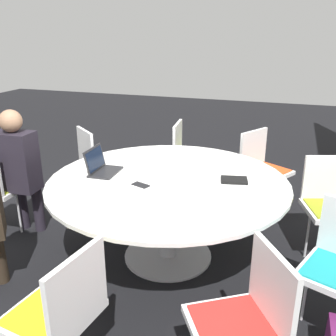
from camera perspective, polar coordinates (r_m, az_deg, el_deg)
ground_plane at (r=3.37m, az=0.00°, el=-13.23°), size 16.00×16.00×0.00m
conference_table at (r=3.08m, az=0.00°, el=-3.67°), size 1.95×1.95×0.72m
chair_2 at (r=2.12m, az=-16.12°, el=-19.76°), size 0.50×0.48×0.87m
chair_3 at (r=2.04m, az=11.89°, el=-21.19°), size 0.60×0.59×0.87m
chair_5 at (r=3.45m, az=23.57°, el=-4.42°), size 0.53×0.55×0.87m
chair_6 at (r=4.11m, az=14.11°, el=0.57°), size 0.59×0.59×0.87m
chair_7 at (r=4.39m, az=3.08°, el=2.40°), size 0.48×0.46×0.87m
chair_8 at (r=4.24m, az=-10.69°, el=1.43°), size 0.60×0.61×0.87m
person_0 at (r=3.69m, az=-21.88°, el=0.60°), size 0.27×0.37×1.22m
laptop at (r=3.22m, az=-10.20°, el=0.27°), size 0.31×0.23×0.21m
spiral_notebook at (r=3.04m, az=10.04°, el=-1.82°), size 0.19×0.24×0.02m
coffee_cup at (r=2.54m, az=1.10°, el=-5.15°), size 0.07×0.07×0.10m
cell_phone at (r=2.93m, az=-4.18°, el=-2.59°), size 0.11×0.16×0.01m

